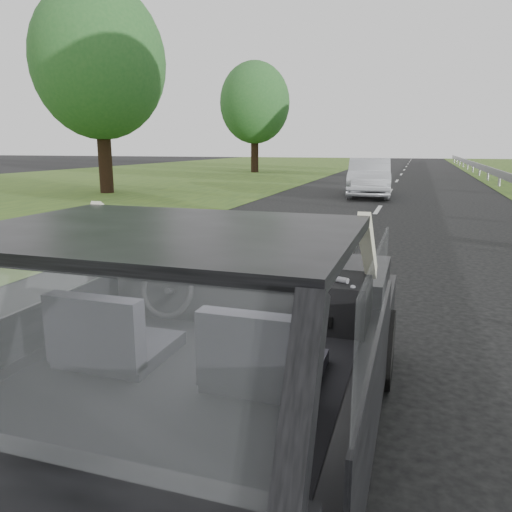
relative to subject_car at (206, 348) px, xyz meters
The scene contains 10 objects.
ground 0.72m from the subject_car, ahead, with size 140.00×140.00×0.00m, color #282828.
subject_car is the anchor object (origin of this frame).
dashboard 0.64m from the subject_car, 90.00° to the left, with size 1.58×0.45×0.30m, color black.
driver_seat 0.52m from the subject_car, 144.06° to the right, with size 0.50×0.72×0.42m, color black.
passenger_seat 0.52m from the subject_car, 35.94° to the right, with size 0.50×0.72×0.42m, color black.
steering_wheel 0.55m from the subject_car, 140.48° to the left, with size 0.36×0.36×0.04m, color black.
cat 0.79m from the subject_car, 71.05° to the left, with size 0.57×0.18×0.25m, color slate.
other_car 15.91m from the subject_car, 92.32° to the left, with size 1.60×4.05×1.33m, color silver.
tree_5 17.66m from the subject_car, 125.97° to the left, with size 4.79×4.79×7.26m, color #265D27, non-canonical shape.
tree_6 31.27m from the subject_car, 107.56° to the left, with size 4.52×4.52×6.85m, color #265D27, non-canonical shape.
Camera 1 is at (1.02, -2.29, 1.79)m, focal length 35.00 mm.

